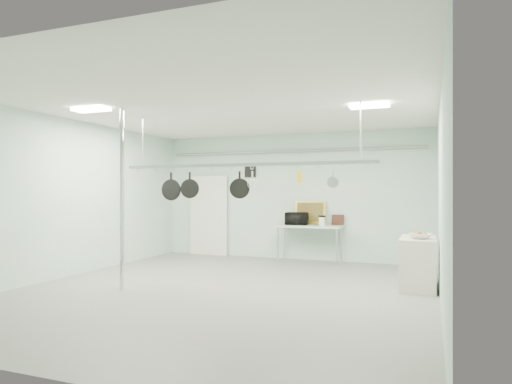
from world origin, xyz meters
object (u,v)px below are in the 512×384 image
at_px(chrome_pole, 122,198).
at_px(fruit_bowl, 420,236).
at_px(coffee_canister, 322,221).
at_px(prep_table, 309,228).
at_px(skillet_mid, 190,185).
at_px(pot_rack, 242,163).
at_px(side_cabinet, 418,263).
at_px(skillet_left, 171,187).
at_px(microwave, 297,219).
at_px(skillet_right, 240,185).

distance_m(chrome_pole, fruit_bowl, 5.25).
bearing_deg(coffee_canister, prep_table, -176.40).
bearing_deg(skillet_mid, pot_rack, -11.50).
height_order(side_cabinet, pot_rack, pot_rack).
bearing_deg(pot_rack, skillet_left, 180.00).
relative_size(coffee_canister, fruit_bowl, 0.52).
distance_m(pot_rack, skillet_left, 1.51).
bearing_deg(fruit_bowl, pot_rack, -163.64).
xyz_separation_m(pot_rack, skillet_mid, (-1.05, 0.00, -0.39)).
xyz_separation_m(pot_rack, microwave, (0.08, 3.30, -1.17)).
height_order(pot_rack, skillet_left, pot_rack).
relative_size(chrome_pole, skillet_right, 6.57).
height_order(prep_table, skillet_left, skillet_left).
bearing_deg(coffee_canister, skillet_right, -102.63).
xyz_separation_m(side_cabinet, pot_rack, (-2.95, -1.10, 1.78)).
height_order(prep_table, skillet_mid, skillet_mid).
xyz_separation_m(coffee_canister, fruit_bowl, (2.29, -2.44, -0.06)).
distance_m(chrome_pole, skillet_mid, 1.26).
distance_m(side_cabinet, skillet_mid, 4.38).
height_order(prep_table, side_cabinet, prep_table).
bearing_deg(chrome_pole, microwave, 64.76).
bearing_deg(skillet_mid, skillet_left, 168.50).
bearing_deg(prep_table, microwave, 179.49).
bearing_deg(skillet_left, fruit_bowl, 9.01).
xyz_separation_m(microwave, coffee_canister, (0.62, 0.02, -0.05)).
bearing_deg(prep_table, side_cabinet, -40.79).
xyz_separation_m(prep_table, skillet_mid, (-1.45, -3.30, 1.01)).
bearing_deg(microwave, prep_table, 172.05).
xyz_separation_m(side_cabinet, skillet_mid, (-4.00, -1.10, 1.39)).
bearing_deg(fruit_bowl, side_cabinet, 100.65).
distance_m(microwave, skillet_right, 3.40).
relative_size(chrome_pole, prep_table, 2.00).
height_order(side_cabinet, microwave, microwave).
bearing_deg(skillet_mid, coffee_canister, 50.57).
bearing_deg(prep_table, skillet_right, -97.55).
bearing_deg(skillet_left, skillet_right, -2.16).
xyz_separation_m(prep_table, side_cabinet, (2.55, -2.20, -0.38)).
bearing_deg(fruit_bowl, microwave, 140.20).
height_order(chrome_pole, skillet_right, chrome_pole).
bearing_deg(chrome_pole, skillet_mid, 46.77).
distance_m(prep_table, skillet_left, 3.91).
bearing_deg(fruit_bowl, coffee_canister, 133.12).
bearing_deg(coffee_canister, side_cabinet, -44.68).
xyz_separation_m(chrome_pole, pot_rack, (1.90, 0.90, 0.63)).
distance_m(chrome_pole, pot_rack, 2.19).
bearing_deg(pot_rack, microwave, 88.59).
height_order(chrome_pole, skillet_mid, chrome_pole).
height_order(prep_table, fruit_bowl, fruit_bowl).
distance_m(microwave, skillet_mid, 3.58).
relative_size(microwave, skillet_right, 1.12).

